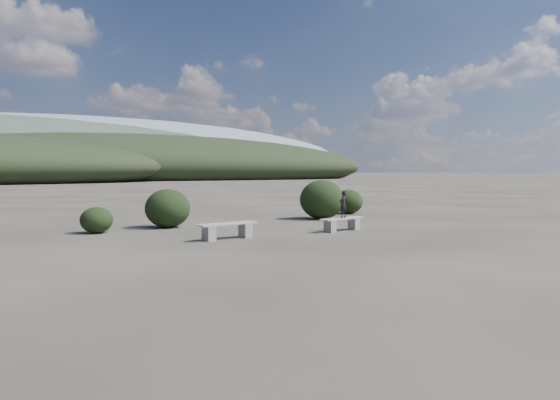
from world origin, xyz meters
TOP-DOWN VIEW (x-y plane):
  - ground at (0.00, 0.00)m, footprint 1200.00×1200.00m
  - bench_left at (-1.34, 4.58)m, footprint 1.84×0.57m
  - bench_right at (2.62, 4.41)m, footprint 1.70×0.58m
  - seated_person at (2.67, 4.42)m, footprint 0.36×0.29m
  - shrub_a at (-3.94, 8.06)m, footprint 0.97×0.97m
  - shrub_b at (-1.52, 8.44)m, footprint 1.50×1.50m
  - shrub_d at (4.78, 8.20)m, footprint 1.75×1.75m
  - shrub_e at (7.38, 9.64)m, footprint 1.28×1.28m

SIDE VIEW (x-z plane):
  - ground at x=0.00m, z-range 0.00..0.00m
  - bench_right at x=2.62m, z-range 0.04..0.46m
  - bench_left at x=-1.34m, z-range 0.05..0.50m
  - shrub_a at x=-3.94m, z-range 0.00..0.80m
  - shrub_e at x=7.38m, z-range 0.00..1.07m
  - shrub_b at x=-1.52m, z-range 0.00..1.29m
  - shrub_d at x=4.78m, z-range 0.00..1.54m
  - seated_person at x=2.67m, z-range 0.42..1.26m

